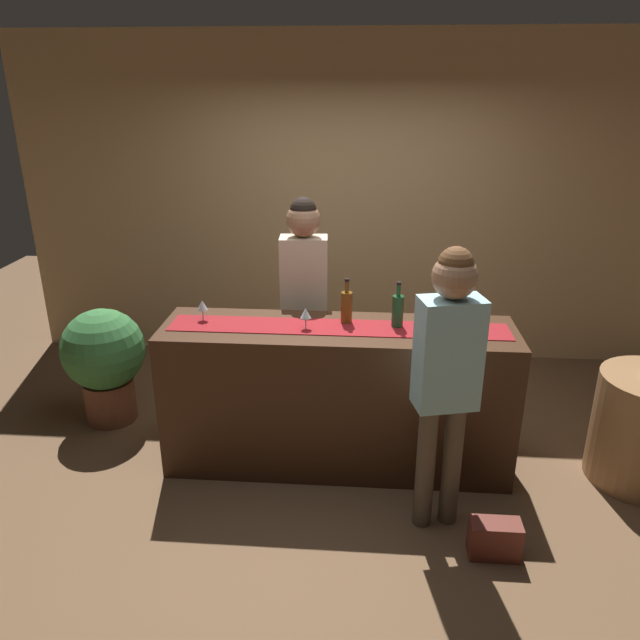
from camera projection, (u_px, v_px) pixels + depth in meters
ground_plane at (337, 460)px, 4.25m from camera, size 10.00×10.00×0.00m
back_wall at (349, 203)px, 5.49m from camera, size 6.00×0.12×2.90m
bar_counter at (337, 397)px, 4.07m from camera, size 2.29×0.60×1.00m
counter_runner_cloth at (338, 327)px, 3.89m from camera, size 2.18×0.28×0.01m
wine_bottle_amber at (347, 307)px, 3.93m from camera, size 0.07×0.07×0.30m
wine_bottle_green at (398, 310)px, 3.86m from camera, size 0.07×0.07×0.30m
wine_glass_near_customer at (202, 306)px, 3.96m from camera, size 0.07×0.07×0.14m
wine_glass_mid_counter at (306, 314)px, 3.82m from camera, size 0.07×0.07×0.14m
bartender at (304, 287)px, 4.42m from camera, size 0.35×0.24×1.74m
customer_sipping at (447, 363)px, 3.28m from camera, size 0.38×0.27×1.70m
potted_plant_tall at (104, 358)px, 4.59m from camera, size 0.62×0.62×0.91m
handbag at (495, 539)px, 3.36m from camera, size 0.28×0.14×0.22m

